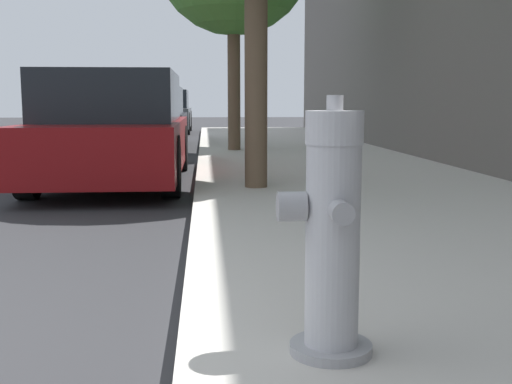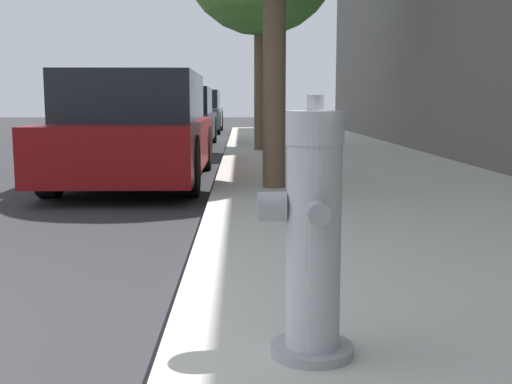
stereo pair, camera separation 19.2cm
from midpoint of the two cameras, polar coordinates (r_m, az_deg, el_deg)
The scene contains 4 objects.
fire_hydrant at distance 2.24m, azimuth 4.27°, elevation -4.01°, with size 0.34×0.35×0.91m.
parked_car_near at distance 8.26m, azimuth -13.04°, elevation 5.36°, with size 1.70×4.39×1.37m.
parked_car_mid at distance 14.75m, azimuth -10.03°, elevation 6.46°, with size 1.73×3.98×1.34m.
parked_car_far at distance 21.29m, azimuth -8.45°, elevation 7.03°, with size 1.74×4.31×1.38m.
Camera 1 is at (2.04, -2.16, 1.02)m, focal length 45.00 mm.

